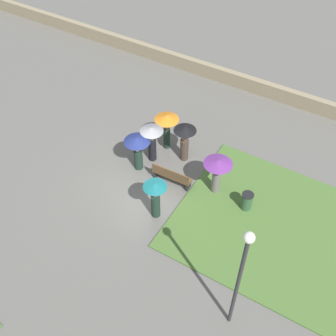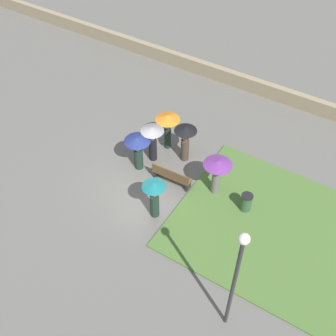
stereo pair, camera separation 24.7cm
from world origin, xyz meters
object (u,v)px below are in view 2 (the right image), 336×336
at_px(trash_bin, 246,203).
at_px(crowd_person_teal, 154,195).
at_px(crowd_person_black, 185,138).
at_px(crowd_person_navy, 138,147).
at_px(crowd_person_orange, 168,123).
at_px(crowd_person_purple, 217,170).
at_px(park_bench, 171,176).
at_px(lamp_post, 236,273).
at_px(crowd_person_grey, 152,138).

distance_m(trash_bin, crowd_person_teal, 3.72).
bearing_deg(crowd_person_black, crowd_person_navy, 28.92).
relative_size(crowd_person_navy, crowd_person_orange, 0.95).
relative_size(crowd_person_orange, crowd_person_purple, 1.01).
bearing_deg(crowd_person_teal, crowd_person_orange, 111.13).
distance_m(trash_bin, crowd_person_black, 3.84).
relative_size(crowd_person_navy, crowd_person_purple, 0.96).
distance_m(park_bench, lamp_post, 6.84).
height_order(crowd_person_purple, crowd_person_grey, crowd_person_grey).
bearing_deg(crowd_person_navy, crowd_person_purple, 173.02).
bearing_deg(crowd_person_orange, crowd_person_black, 137.19).
bearing_deg(crowd_person_grey, park_bench, -158.66).
height_order(lamp_post, crowd_person_teal, lamp_post).
distance_m(crowd_person_black, crowd_person_purple, 2.31).
bearing_deg(crowd_person_black, crowd_person_purple, 135.84).
bearing_deg(crowd_person_orange, park_bench, 96.86).
relative_size(trash_bin, crowd_person_teal, 0.45).
height_order(crowd_person_navy, crowd_person_grey, crowd_person_grey).
height_order(crowd_person_navy, crowd_person_orange, crowd_person_orange).
relative_size(park_bench, crowd_person_black, 0.92).
relative_size(crowd_person_navy, crowd_person_teal, 0.94).
distance_m(lamp_post, crowd_person_purple, 5.86).
bearing_deg(park_bench, crowd_person_orange, -56.53).
relative_size(crowd_person_teal, crowd_person_grey, 1.02).
relative_size(trash_bin, crowd_person_navy, 0.48).
xyz_separation_m(crowd_person_orange, crowd_person_grey, (0.15, 1.00, -0.16)).
distance_m(crowd_person_navy, crowd_person_orange, 1.83).
xyz_separation_m(crowd_person_navy, crowd_person_grey, (-0.23, -0.78, 0.01)).
bearing_deg(crowd_person_orange, trash_bin, 133.13).
xyz_separation_m(crowd_person_navy, crowd_person_purple, (-3.51, -0.48, 0.10)).
height_order(trash_bin, crowd_person_teal, crowd_person_teal).
relative_size(crowd_person_purple, crowd_person_teal, 0.98).
height_order(crowd_person_navy, crowd_person_teal, crowd_person_teal).
bearing_deg(crowd_person_black, crowd_person_orange, -31.38).
bearing_deg(crowd_person_orange, lamp_post, 105.75).
relative_size(lamp_post, crowd_person_grey, 2.66).
relative_size(lamp_post, crowd_person_purple, 2.67).
xyz_separation_m(crowd_person_black, crowd_person_teal, (-0.59, 3.35, -0.07)).
height_order(crowd_person_navy, crowd_person_purple, crowd_person_purple).
height_order(park_bench, crowd_person_grey, crowd_person_grey).
distance_m(trash_bin, crowd_person_navy, 5.06).
distance_m(crowd_person_teal, crowd_person_grey, 3.17).
bearing_deg(crowd_person_purple, crowd_person_orange, 42.72).
xyz_separation_m(lamp_post, crowd_person_purple, (2.89, -4.78, -1.77)).
relative_size(park_bench, crowd_person_purple, 0.95).
xyz_separation_m(park_bench, lamp_post, (-4.69, 4.22, 2.64)).
distance_m(park_bench, crowd_person_orange, 2.47).
bearing_deg(park_bench, crowd_person_purple, -165.31).
height_order(crowd_person_black, crowd_person_navy, crowd_person_black).
bearing_deg(trash_bin, lamp_post, 107.19).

